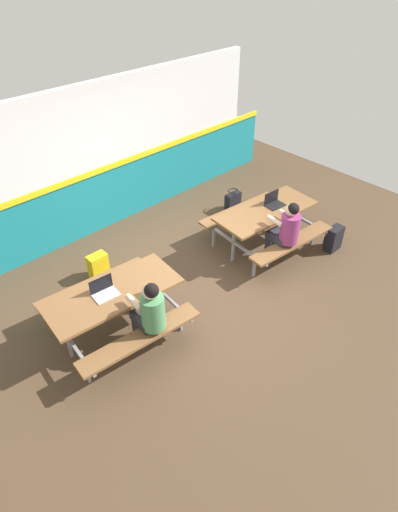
% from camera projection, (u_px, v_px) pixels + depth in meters
% --- Properties ---
extents(ground_plane, '(10.00, 10.00, 0.02)m').
position_uv_depth(ground_plane, '(203.00, 287.00, 6.84)').
color(ground_plane, '#4C3826').
extents(accent_backdrop, '(8.00, 0.14, 2.60)m').
position_uv_depth(accent_backdrop, '(103.00, 162.00, 7.52)').
color(accent_backdrop, teal).
rests_on(accent_backdrop, ground).
extents(picnic_table_left, '(1.84, 1.70, 0.74)m').
position_uv_depth(picnic_table_left, '(114.00, 302.00, 5.73)').
color(picnic_table_left, brown).
rests_on(picnic_table_left, ground).
extents(picnic_table_right, '(1.84, 1.70, 0.74)m').
position_uv_depth(picnic_table_right, '(265.00, 218.00, 7.34)').
color(picnic_table_right, brown).
rests_on(picnic_table_right, ground).
extents(student_nearer, '(0.39, 0.54, 1.21)m').
position_uv_depth(student_nearer, '(150.00, 311.00, 5.41)').
color(student_nearer, '#2D2D38').
rests_on(student_nearer, ground).
extents(student_further, '(0.39, 0.54, 1.21)m').
position_uv_depth(student_further, '(286.00, 229.00, 6.85)').
color(student_further, '#2D2D38').
rests_on(student_further, ground).
extents(laptop_silver, '(0.34, 0.25, 0.22)m').
position_uv_depth(laptop_silver, '(104.00, 291.00, 5.58)').
color(laptop_silver, silver).
rests_on(laptop_silver, picnic_table_left).
extents(laptop_dark, '(0.34, 0.25, 0.22)m').
position_uv_depth(laptop_dark, '(274.00, 202.00, 7.33)').
color(laptop_dark, black).
rests_on(laptop_dark, picnic_table_right).
extents(backpack_dark, '(0.30, 0.22, 0.44)m').
position_uv_depth(backpack_dark, '(334.00, 239.00, 7.48)').
color(backpack_dark, black).
rests_on(backpack_dark, ground).
extents(tote_bag_bright, '(0.34, 0.21, 0.43)m').
position_uv_depth(tote_bag_bright, '(233.00, 201.00, 8.53)').
color(tote_bag_bright, black).
rests_on(tote_bag_bright, ground).
extents(satchel_spare, '(0.30, 0.22, 0.44)m').
position_uv_depth(satchel_spare, '(98.00, 267.00, 6.88)').
color(satchel_spare, yellow).
rests_on(satchel_spare, ground).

